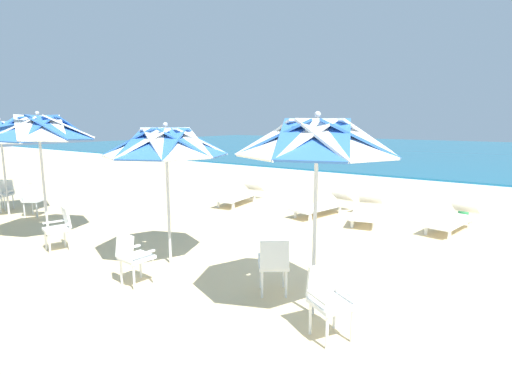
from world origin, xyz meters
TOP-DOWN VIEW (x-y plane):
  - ground_plane at (0.00, 0.00)m, footprint 80.00×80.00m
  - sea at (0.00, 28.36)m, footprint 80.00×36.00m
  - surf_foam at (0.00, 10.06)m, footprint 80.00×0.70m
  - beach_umbrella_0 at (0.30, -3.13)m, footprint 2.08×2.08m
  - plastic_chair_0 at (-0.45, -2.94)m, footprint 0.63×0.63m
  - plastic_chair_1 at (0.69, -3.51)m, footprint 0.62×0.61m
  - beach_umbrella_1 at (-2.70, -2.92)m, footprint 2.15×2.15m
  - plastic_chair_2 at (-2.44, -3.93)m, footprint 0.47×0.50m
  - beach_umbrella_2 at (-6.06, -3.43)m, footprint 2.25×2.25m
  - plastic_chair_3 at (-5.06, -3.67)m, footprint 0.54×0.57m
  - beach_umbrella_3 at (-9.03, -2.99)m, footprint 2.35×2.35m
  - plastic_chair_5 at (-9.97, -2.69)m, footprint 0.61×0.62m
  - plastic_chair_6 at (-8.46, -2.63)m, footprint 0.62×0.61m
  - sun_lounger_0 at (1.10, 2.47)m, footprint 1.00×2.22m
  - sun_lounger_1 at (-0.85, 2.16)m, footprint 1.12×2.23m
  - sun_lounger_2 at (-2.08, 2.11)m, footprint 1.08×2.23m
  - sun_lounger_3 at (-4.84, 1.95)m, footprint 0.87×2.20m
  - beach_ball at (1.16, 3.88)m, footprint 0.27×0.27m

SIDE VIEW (x-z plane):
  - ground_plane at x=0.00m, z-range 0.00..0.00m
  - surf_foam at x=0.00m, z-range 0.00..0.01m
  - sea at x=0.00m, z-range 0.00..0.10m
  - beach_ball at x=1.16m, z-range 0.00..0.27m
  - sun_lounger_0 at x=1.10m, z-range -0.03..0.59m
  - sun_lounger_1 at x=-0.85m, z-range -0.03..0.59m
  - sun_lounger_2 at x=-2.08m, z-range -0.03..0.59m
  - sun_lounger_3 at x=-4.84m, z-range -0.03..0.59m
  - plastic_chair_0 at x=-0.45m, z-range 0.06..0.93m
  - plastic_chair_1 at x=0.69m, z-range 0.06..0.93m
  - plastic_chair_2 at x=-2.44m, z-range 0.06..0.93m
  - plastic_chair_3 at x=-5.06m, z-range 0.06..0.93m
  - plastic_chair_5 at x=-9.97m, z-range 0.06..0.93m
  - plastic_chair_6 at x=-8.46m, z-range 0.06..0.93m
  - beach_umbrella_1 at x=-2.70m, z-range 0.91..3.45m
  - beach_umbrella_3 at x=-9.03m, z-range 0.93..3.58m
  - beach_umbrella_0 at x=0.30m, z-range 0.99..3.68m
  - beach_umbrella_2 at x=-6.06m, z-range 1.01..3.78m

